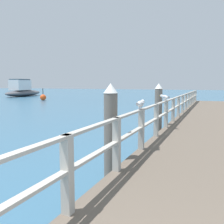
# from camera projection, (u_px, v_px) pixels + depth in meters

# --- Properties ---
(pier_deck) EXTENTS (2.72, 23.65, 0.39)m
(pier_deck) POSITION_uv_depth(u_px,v_px,m) (207.00, 122.00, 11.12)
(pier_deck) COLOR brown
(pier_deck) RESTS_ON ground_plane
(pier_railing) EXTENTS (0.12, 22.17, 0.97)m
(pier_railing) POSITION_uv_depth(u_px,v_px,m) (178.00, 104.00, 11.52)
(pier_railing) COLOR #B2ADA3
(pier_railing) RESTS_ON pier_deck
(dock_piling_near) EXTENTS (0.29, 0.29, 1.96)m
(dock_piling_near) POSITION_uv_depth(u_px,v_px,m) (111.00, 131.00, 5.03)
(dock_piling_near) COLOR #6B6056
(dock_piling_near) RESTS_ON ground_plane
(dock_piling_far) EXTENTS (0.29, 0.29, 1.96)m
(dock_piling_far) POSITION_uv_depth(u_px,v_px,m) (158.00, 109.00, 9.21)
(dock_piling_far) COLOR #6B6056
(dock_piling_far) RESTS_ON ground_plane
(seagull_foreground) EXTENTS (0.18, 0.48, 0.21)m
(seagull_foreground) POSITION_uv_depth(u_px,v_px,m) (140.00, 103.00, 5.61)
(seagull_foreground) COLOR white
(seagull_foreground) RESTS_ON pier_railing
(seagull_background) EXTENTS (0.40, 0.34, 0.21)m
(seagull_background) POSITION_uv_depth(u_px,v_px,m) (165.00, 97.00, 8.30)
(seagull_background) COLOR white
(seagull_background) RESTS_ON pier_railing
(boat_2) EXTENTS (4.06, 8.77, 2.64)m
(boat_2) POSITION_uv_depth(u_px,v_px,m) (23.00, 91.00, 37.72)
(boat_2) COLOR #4C4C51
(boat_2) RESTS_ON ground_plane
(channel_buoy) EXTENTS (0.70, 0.70, 1.40)m
(channel_buoy) POSITION_uv_depth(u_px,v_px,m) (43.00, 97.00, 28.45)
(channel_buoy) COLOR #E54C19
(channel_buoy) RESTS_ON ground_plane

